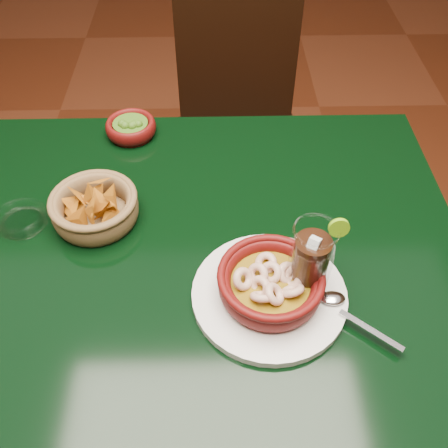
{
  "coord_description": "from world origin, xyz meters",
  "views": [
    {
      "loc": [
        0.13,
        -0.64,
        1.47
      ],
      "look_at": [
        0.14,
        -0.02,
        0.81
      ],
      "focal_mm": 40.0,
      "sensor_mm": 36.0,
      "label": 1
    }
  ],
  "objects_px": {
    "chip_basket": "(95,208)",
    "shrimp_plate": "(270,286)",
    "dining_chair": "(238,131)",
    "cola_drink": "(310,262)",
    "dining_table": "(156,270)"
  },
  "relations": [
    {
      "from": "chip_basket",
      "to": "shrimp_plate",
      "type": "bearing_deg",
      "value": -31.02
    },
    {
      "from": "shrimp_plate",
      "to": "chip_basket",
      "type": "relative_size",
      "value": 1.65
    },
    {
      "from": "dining_table",
      "to": "cola_drink",
      "type": "bearing_deg",
      "value": -23.61
    },
    {
      "from": "dining_table",
      "to": "chip_basket",
      "type": "xyz_separation_m",
      "value": [
        -0.11,
        0.06,
        0.13
      ]
    },
    {
      "from": "dining_chair",
      "to": "chip_basket",
      "type": "distance_m",
      "value": 0.78
    },
    {
      "from": "chip_basket",
      "to": "dining_table",
      "type": "bearing_deg",
      "value": -27.14
    },
    {
      "from": "dining_chair",
      "to": "dining_table",
      "type": "bearing_deg",
      "value": -106.04
    },
    {
      "from": "dining_table",
      "to": "dining_chair",
      "type": "bearing_deg",
      "value": 73.96
    },
    {
      "from": "cola_drink",
      "to": "shrimp_plate",
      "type": "bearing_deg",
      "value": -165.25
    },
    {
      "from": "dining_chair",
      "to": "cola_drink",
      "type": "height_order",
      "value": "cola_drink"
    },
    {
      "from": "shrimp_plate",
      "to": "chip_basket",
      "type": "xyz_separation_m",
      "value": [
        -0.33,
        0.2,
        -0.0
      ]
    },
    {
      "from": "dining_chair",
      "to": "shrimp_plate",
      "type": "bearing_deg",
      "value": -89.11
    },
    {
      "from": "shrimp_plate",
      "to": "dining_chair",
      "type": "bearing_deg",
      "value": 90.89
    },
    {
      "from": "shrimp_plate",
      "to": "chip_basket",
      "type": "height_order",
      "value": "chip_basket"
    },
    {
      "from": "dining_chair",
      "to": "shrimp_plate",
      "type": "xyz_separation_m",
      "value": [
        0.01,
        -0.84,
        0.3
      ]
    }
  ]
}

